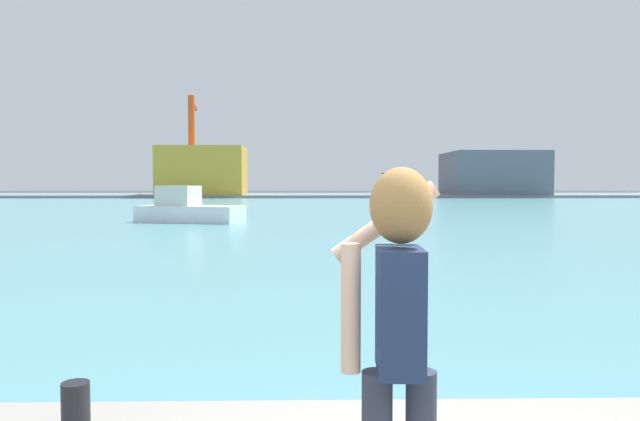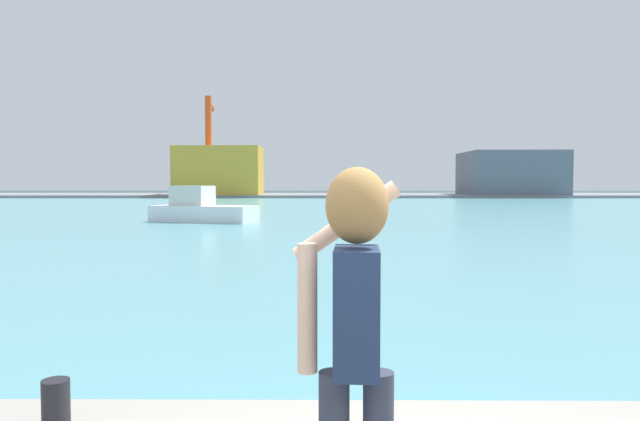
{
  "view_description": "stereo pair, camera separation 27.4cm",
  "coord_description": "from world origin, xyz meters",
  "px_view_note": "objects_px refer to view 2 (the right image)",
  "views": [
    {
      "loc": [
        -0.71,
        -2.48,
        2.25
      ],
      "look_at": [
        -0.51,
        6.56,
        1.82
      ],
      "focal_mm": 33.28,
      "sensor_mm": 36.0,
      "label": 1
    },
    {
      "loc": [
        -0.43,
        -2.48,
        2.25
      ],
      "look_at": [
        -0.51,
        6.56,
        1.82
      ],
      "focal_mm": 33.28,
      "sensor_mm": 36.0,
      "label": 2
    }
  ],
  "objects_px": {
    "boat_moored": "(201,209)",
    "port_crane": "(209,135)",
    "warehouse_right": "(510,173)",
    "person_photographer": "(354,318)",
    "warehouse_left": "(219,171)",
    "harbor_bollard": "(56,405)"
  },
  "relations": [
    {
      "from": "person_photographer",
      "to": "warehouse_left",
      "type": "relative_size",
      "value": 0.14
    },
    {
      "from": "harbor_bollard",
      "to": "boat_moored",
      "type": "distance_m",
      "value": 30.01
    },
    {
      "from": "boat_moored",
      "to": "port_crane",
      "type": "height_order",
      "value": "port_crane"
    },
    {
      "from": "person_photographer",
      "to": "warehouse_left",
      "type": "height_order",
      "value": "warehouse_left"
    },
    {
      "from": "harbor_bollard",
      "to": "warehouse_right",
      "type": "distance_m",
      "value": 92.76
    },
    {
      "from": "warehouse_left",
      "to": "boat_moored",
      "type": "bearing_deg",
      "value": -80.89
    },
    {
      "from": "person_photographer",
      "to": "harbor_bollard",
      "type": "bearing_deg",
      "value": 59.63
    },
    {
      "from": "port_crane",
      "to": "boat_moored",
      "type": "bearing_deg",
      "value": -79.39
    },
    {
      "from": "warehouse_right",
      "to": "port_crane",
      "type": "relative_size",
      "value": 0.92
    },
    {
      "from": "harbor_bollard",
      "to": "port_crane",
      "type": "distance_m",
      "value": 89.71
    },
    {
      "from": "boat_moored",
      "to": "person_photographer",
      "type": "bearing_deg",
      "value": -59.62
    },
    {
      "from": "warehouse_left",
      "to": "warehouse_right",
      "type": "relative_size",
      "value": 0.92
    },
    {
      "from": "person_photographer",
      "to": "boat_moored",
      "type": "distance_m",
      "value": 31.68
    },
    {
      "from": "person_photographer",
      "to": "harbor_bollard",
      "type": "xyz_separation_m",
      "value": [
        -1.95,
        1.29,
        -0.9
      ]
    },
    {
      "from": "port_crane",
      "to": "warehouse_left",
      "type": "bearing_deg",
      "value": -53.53
    },
    {
      "from": "harbor_bollard",
      "to": "port_crane",
      "type": "xyz_separation_m",
      "value": [
        -16.11,
        87.81,
        8.82
      ]
    },
    {
      "from": "harbor_bollard",
      "to": "boat_moored",
      "type": "relative_size",
      "value": 0.05
    },
    {
      "from": "warehouse_right",
      "to": "port_crane",
      "type": "height_order",
      "value": "port_crane"
    },
    {
      "from": "warehouse_left",
      "to": "port_crane",
      "type": "xyz_separation_m",
      "value": [
        -2.0,
        2.71,
        5.58
      ]
    },
    {
      "from": "harbor_bollard",
      "to": "warehouse_right",
      "type": "xyz_separation_m",
      "value": [
        30.3,
        87.62,
        2.92
      ]
    },
    {
      "from": "person_photographer",
      "to": "port_crane",
      "type": "xyz_separation_m",
      "value": [
        -18.07,
        89.1,
        7.93
      ]
    },
    {
      "from": "boat_moored",
      "to": "warehouse_right",
      "type": "bearing_deg",
      "value": 75.88
    }
  ]
}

